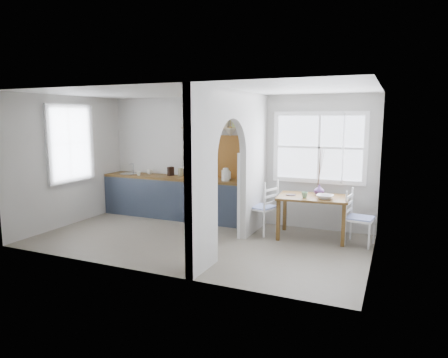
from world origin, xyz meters
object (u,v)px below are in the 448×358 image
at_px(dining_table, 312,217).
at_px(chair_left, 261,207).
at_px(vase, 319,190).
at_px(chair_right, 360,218).
at_px(kettle, 226,174).

xyz_separation_m(dining_table, chair_left, (-0.94, -0.06, 0.12)).
height_order(dining_table, vase, vase).
bearing_deg(chair_right, dining_table, 92.01).
relative_size(dining_table, chair_left, 1.21).
bearing_deg(chair_right, chair_left, 97.08).
bearing_deg(vase, dining_table, -115.58).
distance_m(dining_table, chair_right, 0.84).
distance_m(dining_table, chair_left, 0.95).
relative_size(chair_left, kettle, 3.85).
bearing_deg(dining_table, kettle, 167.11).
bearing_deg(dining_table, chair_left, 178.35).
bearing_deg(vase, chair_left, -167.33).
distance_m(kettle, vase, 1.89).
relative_size(dining_table, chair_right, 1.29).
height_order(chair_right, kettle, kettle).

